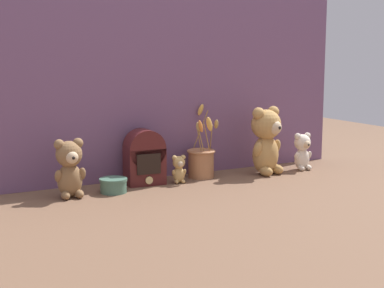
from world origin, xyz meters
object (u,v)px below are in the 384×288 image
at_px(teddy_bear_large, 266,139).
at_px(decorative_tin_tall, 113,185).
at_px(teddy_bear_tiny, 179,168).
at_px(teddy_bear_small, 303,151).
at_px(flower_vase, 201,160).
at_px(teddy_bear_medium, 70,167).
at_px(vintage_radio, 144,157).

xyz_separation_m(teddy_bear_large, decorative_tin_tall, (-0.71, -0.01, -0.13)).
bearing_deg(teddy_bear_tiny, teddy_bear_small, -2.33).
xyz_separation_m(flower_vase, decorative_tin_tall, (-0.42, -0.08, -0.05)).
height_order(teddy_bear_small, teddy_bear_tiny, teddy_bear_small).
relative_size(teddy_bear_medium, vintage_radio, 0.98).
relative_size(teddy_bear_large, teddy_bear_tiny, 2.56).
distance_m(teddy_bear_medium, teddy_bear_small, 1.07).
xyz_separation_m(teddy_bear_small, teddy_bear_tiny, (-0.61, 0.02, -0.03)).
distance_m(teddy_bear_large, flower_vase, 0.30).
height_order(teddy_bear_large, teddy_bear_small, teddy_bear_large).
height_order(flower_vase, decorative_tin_tall, flower_vase).
height_order(teddy_bear_large, vintage_radio, teddy_bear_large).
bearing_deg(teddy_bear_medium, flower_vase, 7.13).
height_order(teddy_bear_medium, teddy_bear_tiny, teddy_bear_medium).
bearing_deg(decorative_tin_tall, teddy_bear_medium, 178.58).
height_order(teddy_bear_large, teddy_bear_medium, teddy_bear_large).
relative_size(teddy_bear_small, decorative_tin_tall, 1.59).
distance_m(teddy_bear_large, teddy_bear_tiny, 0.42).
bearing_deg(flower_vase, teddy_bear_small, -8.63).
bearing_deg(teddy_bear_large, teddy_bear_medium, -179.79).
distance_m(teddy_bear_tiny, decorative_tin_tall, 0.30).
height_order(teddy_bear_small, flower_vase, flower_vase).
bearing_deg(flower_vase, teddy_bear_large, -14.06).
distance_m(vintage_radio, decorative_tin_tall, 0.20).
bearing_deg(flower_vase, teddy_bear_medium, -172.87).
height_order(teddy_bear_medium, flower_vase, flower_vase).
xyz_separation_m(teddy_bear_tiny, vintage_radio, (-0.13, 0.05, 0.05)).
bearing_deg(flower_vase, teddy_bear_tiny, -159.79).
bearing_deg(vintage_radio, teddy_bear_small, -5.58).
bearing_deg(vintage_radio, decorative_tin_tall, -154.58).
distance_m(teddy_bear_medium, vintage_radio, 0.34).
bearing_deg(teddy_bear_large, vintage_radio, 172.65).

